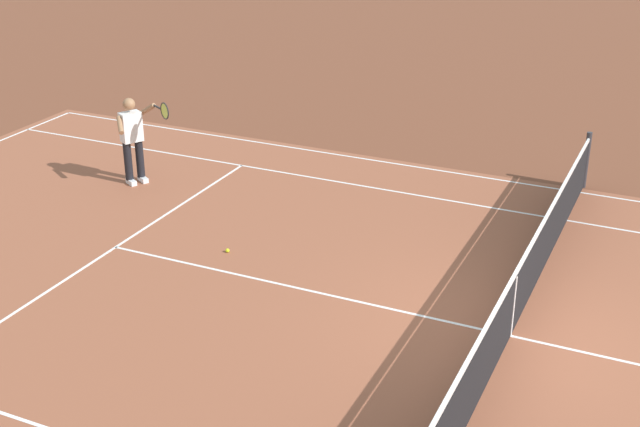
{
  "coord_description": "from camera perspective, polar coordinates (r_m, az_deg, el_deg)",
  "views": [
    {
      "loc": [
        -1.85,
        10.04,
        6.13
      ],
      "look_at": [
        3.12,
        -0.75,
        0.9
      ],
      "focal_mm": 48.81,
      "sensor_mm": 36.0,
      "label": 1
    }
  ],
  "objects": [
    {
      "name": "court_slab",
      "position": [
        11.91,
        12.33,
        -7.84
      ],
      "size": [
        24.2,
        11.4,
        0.0
      ],
      "primitive_type": "cube",
      "color": "#935138",
      "rests_on": "ground_plane"
    },
    {
      "name": "tennis_player_near",
      "position": [
        16.63,
        -12.16,
        4.99
      ],
      "size": [
        1.19,
        0.75,
        1.7
      ],
      "color": "black",
      "rests_on": "ground_plane"
    },
    {
      "name": "tennis_net",
      "position": [
        11.66,
        12.54,
        -5.78
      ],
      "size": [
        0.1,
        11.7,
        1.08
      ],
      "color": "#2D2D33",
      "rests_on": "ground_plane"
    },
    {
      "name": "ground_plane",
      "position": [
        11.91,
        12.33,
        -7.84
      ],
      "size": [
        60.0,
        60.0,
        0.0
      ],
      "primitive_type": "plane",
      "color": "brown"
    },
    {
      "name": "court_line_markings",
      "position": [
        11.91,
        12.33,
        -7.82
      ],
      "size": [
        23.85,
        11.05,
        0.01
      ],
      "color": "white",
      "rests_on": "ground_plane"
    },
    {
      "name": "tennis_ball",
      "position": [
        13.89,
        -6.09,
        -2.43
      ],
      "size": [
        0.07,
        0.07,
        0.07
      ],
      "primitive_type": "sphere",
      "color": "#CCE01E",
      "rests_on": "ground_plane"
    }
  ]
}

